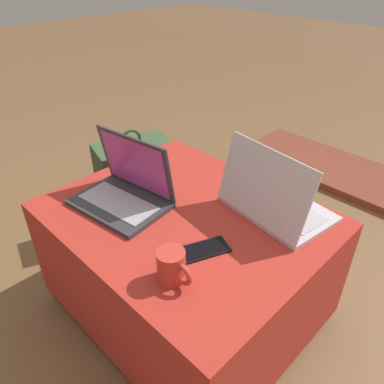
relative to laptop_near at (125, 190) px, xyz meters
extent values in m
plane|color=brown|center=(0.20, 0.10, -0.52)|extent=(14.00, 14.00, 0.00)
cube|color=maroon|center=(0.20, 0.10, -0.50)|extent=(0.88, 0.72, 0.05)
cube|color=#B22D23|center=(0.20, 0.10, -0.26)|extent=(0.91, 0.75, 0.42)
cube|color=#333338|center=(0.00, -0.03, -0.04)|extent=(0.35, 0.26, 0.02)
cube|color=#9E9EA3|center=(0.00, -0.04, -0.03)|extent=(0.30, 0.16, 0.00)
cube|color=#333338|center=(-0.01, 0.06, 0.08)|extent=(0.33, 0.09, 0.22)
cube|color=#B23D93|center=(-0.01, 0.06, 0.08)|extent=(0.29, 0.07, 0.20)
cube|color=silver|center=(0.41, 0.34, -0.04)|extent=(0.38, 0.29, 0.02)
cube|color=#B2B2B7|center=(0.41, 0.34, -0.03)|extent=(0.32, 0.17, 0.00)
cube|color=silver|center=(0.40, 0.25, 0.08)|extent=(0.35, 0.11, 0.24)
cube|color=#B23D93|center=(0.40, 0.25, 0.08)|extent=(0.32, 0.10, 0.21)
cube|color=black|center=(0.37, 0.01, -0.05)|extent=(0.12, 0.16, 0.01)
cube|color=black|center=(0.37, 0.01, -0.04)|extent=(0.11, 0.15, 0.00)
cube|color=#385133|center=(-0.37, 0.31, -0.29)|extent=(0.28, 0.39, 0.47)
cube|color=#2F452B|center=(-0.48, 0.34, -0.38)|extent=(0.14, 0.29, 0.21)
torus|color=#385133|center=(-0.37, 0.31, -0.03)|extent=(0.04, 0.10, 0.10)
cylinder|color=red|center=(0.39, -0.14, 0.00)|extent=(0.08, 0.08, 0.10)
torus|color=red|center=(0.43, -0.14, 0.00)|extent=(0.07, 0.01, 0.07)
cube|color=brown|center=(0.20, 1.55, -0.50)|extent=(1.40, 0.50, 0.04)
camera|label=1|loc=(0.94, -0.61, 0.71)|focal=35.00mm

